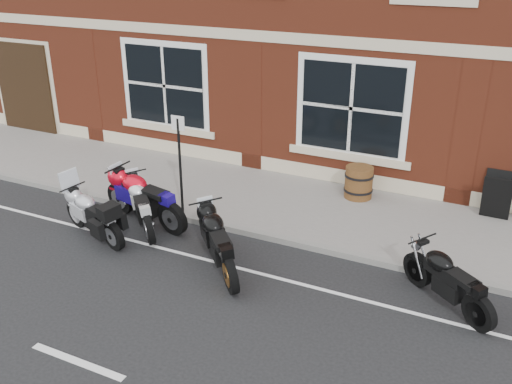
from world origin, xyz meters
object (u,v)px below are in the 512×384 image
at_px(moto_sport_red, 145,196).
at_px(barrel_planter, 359,182).
at_px(moto_naked_black, 448,277).
at_px(moto_touring_silver, 93,212).
at_px(moto_sport_silver, 143,203).
at_px(a_board_sign, 497,195).
at_px(parking_sign, 180,158).
at_px(moto_sport_black, 220,240).

height_order(moto_sport_red, barrel_planter, moto_sport_red).
distance_m(moto_naked_black, barrel_planter, 4.04).
height_order(moto_touring_silver, moto_sport_silver, moto_touring_silver).
height_order(moto_sport_silver, a_board_sign, a_board_sign).
xyz_separation_m(moto_touring_silver, moto_sport_red, (0.53, 0.97, 0.07)).
xyz_separation_m(moto_sport_red, a_board_sign, (6.53, 3.19, 0.00)).
bearing_deg(barrel_planter, moto_sport_red, -141.76).
xyz_separation_m(moto_sport_red, parking_sign, (0.55, 0.54, 0.74)).
distance_m(moto_sport_black, moto_naked_black, 3.85).
height_order(a_board_sign, barrel_planter, a_board_sign).
bearing_deg(parking_sign, moto_sport_silver, -122.96).
bearing_deg(moto_sport_black, moto_sport_silver, 118.17).
height_order(moto_sport_black, parking_sign, parking_sign).
distance_m(moto_touring_silver, barrel_planter, 5.72).
relative_size(moto_sport_silver, parking_sign, 0.74).
relative_size(moto_sport_black, parking_sign, 0.80).
relative_size(moto_naked_black, barrel_planter, 2.26).
relative_size(barrel_planter, parking_sign, 0.34).
bearing_deg(moto_sport_black, parking_sign, 96.84).
height_order(moto_touring_silver, a_board_sign, moto_touring_silver).
height_order(moto_sport_red, moto_sport_black, moto_sport_red).
bearing_deg(moto_sport_red, moto_touring_silver, 164.01).
distance_m(moto_sport_red, barrel_planter, 4.69).
distance_m(moto_sport_red, moto_sport_silver, 0.21).
bearing_deg(moto_naked_black, parking_sign, 119.23).
distance_m(moto_sport_black, moto_sport_silver, 2.32).
distance_m(moto_sport_silver, barrel_planter, 4.73).
xyz_separation_m(moto_touring_silver, a_board_sign, (7.06, 4.16, 0.08)).
distance_m(barrel_planter, parking_sign, 4.01).
relative_size(moto_touring_silver, moto_sport_red, 0.83).
distance_m(moto_touring_silver, moto_sport_red, 1.11).
relative_size(moto_naked_black, a_board_sign, 1.70).
xyz_separation_m(moto_sport_black, parking_sign, (-1.74, 1.46, 0.77)).
distance_m(moto_naked_black, a_board_sign, 3.55).
xyz_separation_m(moto_touring_silver, parking_sign, (1.09, 1.51, 0.81)).
height_order(moto_naked_black, parking_sign, parking_sign).
xyz_separation_m(a_board_sign, barrel_planter, (-2.84, -0.29, -0.12)).
bearing_deg(moto_touring_silver, parking_sign, -16.71).
relative_size(moto_sport_black, a_board_sign, 1.77).
bearing_deg(a_board_sign, barrel_planter, -173.16).
distance_m(moto_touring_silver, moto_naked_black, 6.66).
height_order(moto_sport_black, moto_sport_silver, moto_sport_black).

